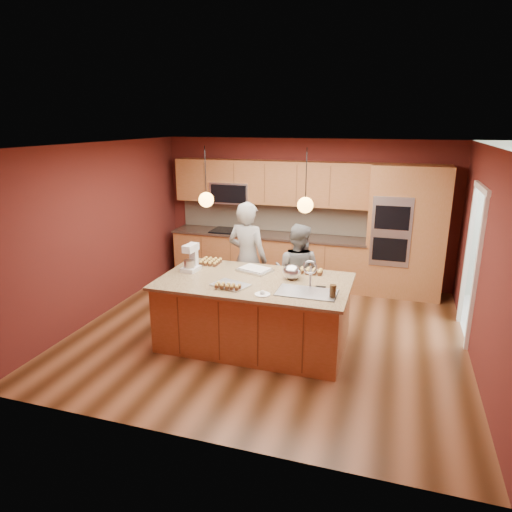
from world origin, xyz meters
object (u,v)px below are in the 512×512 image
(island, at_px, (255,312))
(person_left, at_px, (247,259))
(mixing_bowl, at_px, (292,272))
(person_right, at_px, (297,273))
(stand_mixer, at_px, (191,259))

(island, relative_size, person_left, 1.40)
(mixing_bowl, bearing_deg, person_left, 139.11)
(person_left, distance_m, person_right, 0.82)
(person_left, xyz_separation_m, mixing_bowl, (0.89, -0.77, 0.13))
(island, bearing_deg, person_left, 114.08)
(person_left, bearing_deg, mixing_bowl, 150.33)
(person_right, xyz_separation_m, stand_mixer, (-1.37, -0.85, 0.34))
(person_left, bearing_deg, stand_mixer, 67.76)
(person_left, distance_m, stand_mixer, 1.04)
(person_left, relative_size, stand_mixer, 4.72)
(mixing_bowl, bearing_deg, island, -156.72)
(stand_mixer, bearing_deg, person_right, 37.41)
(person_left, height_order, mixing_bowl, person_left)
(person_right, distance_m, mixing_bowl, 0.83)
(island, height_order, mixing_bowl, island)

